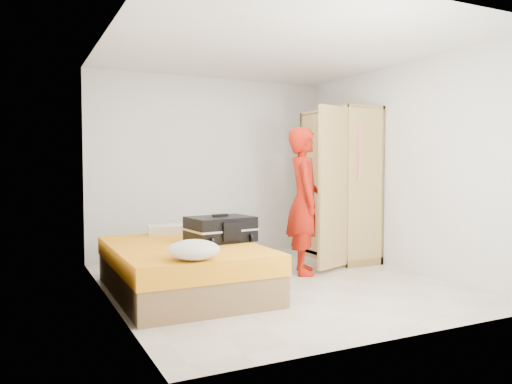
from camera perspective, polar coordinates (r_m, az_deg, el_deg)
name	(u,v)px	position (r m, az deg, el deg)	size (l,w,h in m)	color
room	(276,167)	(5.54, 2.27, 2.84)	(4.00, 4.02, 2.60)	beige
bed	(184,268)	(5.30, -8.27, -8.62)	(1.42, 2.02, 0.50)	olive
wardrobe	(339,189)	(7.03, 9.47, 0.38)	(1.14, 1.39, 2.10)	tan
person	(304,201)	(6.09, 5.54, -1.02)	(0.65, 0.43, 1.78)	red
suitcase	(220,229)	(5.41, -4.08, -4.26)	(0.74, 0.59, 0.30)	black
round_cushion	(194,250)	(4.40, -7.14, -6.56)	(0.46, 0.46, 0.17)	white
pillow	(172,229)	(6.09, -9.53, -4.24)	(0.58, 0.29, 0.10)	white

